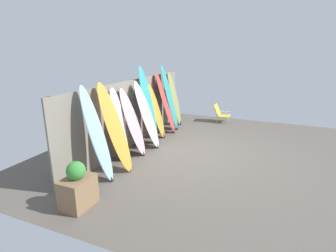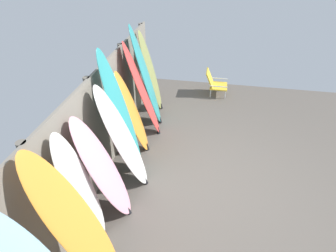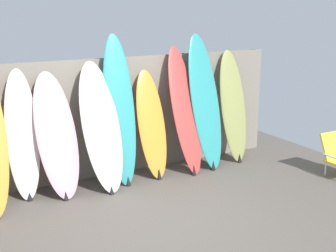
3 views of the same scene
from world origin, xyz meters
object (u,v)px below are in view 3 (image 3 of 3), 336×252
(surfboard_white_2, at_px, (22,136))
(surfboard_white_4, at_px, (101,127))
(surfboard_teal_5, at_px, (120,111))
(surfboard_red_7, at_px, (185,111))
(surfboard_pink_3, at_px, (57,136))
(surfboard_orange_6, at_px, (152,125))
(surfboard_olive_9, at_px, (233,107))
(surfboard_teal_8, at_px, (205,102))

(surfboard_white_2, height_order, surfboard_white_4, surfboard_white_4)
(surfboard_teal_5, bearing_deg, surfboard_red_7, -2.84)
(surfboard_pink_3, xyz_separation_m, surfboard_white_4, (0.62, -0.07, 0.06))
(surfboard_orange_6, bearing_deg, surfboard_teal_5, 179.63)
(surfboard_white_2, bearing_deg, surfboard_olive_9, -0.72)
(surfboard_pink_3, height_order, surfboard_red_7, surfboard_red_7)
(surfboard_orange_6, relative_size, surfboard_teal_8, 0.76)
(surfboard_orange_6, height_order, surfboard_olive_9, surfboard_olive_9)
(surfboard_pink_3, distance_m, surfboard_teal_8, 2.42)
(surfboard_pink_3, relative_size, surfboard_orange_6, 1.05)
(surfboard_teal_8, bearing_deg, surfboard_white_4, -177.28)
(surfboard_white_4, xyz_separation_m, surfboard_orange_6, (0.85, 0.11, -0.10))
(surfboard_pink_3, xyz_separation_m, surfboard_orange_6, (1.47, 0.04, -0.05))
(surfboard_orange_6, distance_m, surfboard_red_7, 0.58)
(surfboard_pink_3, height_order, surfboard_teal_8, surfboard_teal_8)
(surfboard_white_4, height_order, surfboard_teal_8, surfboard_teal_8)
(surfboard_pink_3, bearing_deg, surfboard_red_7, -0.30)
(surfboard_teal_8, bearing_deg, surfboard_red_7, -176.47)
(surfboard_white_2, relative_size, surfboard_orange_6, 1.08)
(surfboard_red_7, relative_size, surfboard_olive_9, 1.06)
(surfboard_white_4, height_order, surfboard_red_7, surfboard_red_7)
(surfboard_red_7, height_order, surfboard_olive_9, surfboard_red_7)
(surfboard_pink_3, bearing_deg, surfboard_orange_6, 1.52)
(surfboard_red_7, bearing_deg, surfboard_olive_9, 4.75)
(surfboard_pink_3, xyz_separation_m, surfboard_teal_5, (0.95, 0.04, 0.23))
(surfboard_pink_3, distance_m, surfboard_teal_5, 0.98)
(surfboard_teal_5, bearing_deg, surfboard_orange_6, -0.37)
(surfboard_red_7, bearing_deg, surfboard_orange_6, 174.88)
(surfboard_orange_6, distance_m, surfboard_olive_9, 1.55)
(surfboard_red_7, bearing_deg, surfboard_white_4, -177.51)
(surfboard_pink_3, height_order, surfboard_teal_5, surfboard_teal_5)
(surfboard_pink_3, relative_size, surfboard_red_7, 0.87)
(surfboard_white_2, xyz_separation_m, surfboard_orange_6, (1.89, -0.08, -0.07))
(surfboard_white_2, distance_m, surfboard_white_4, 1.06)
(surfboard_white_4, bearing_deg, surfboard_olive_9, 3.42)
(surfboard_teal_8, bearing_deg, surfboard_orange_6, 178.45)
(surfboard_teal_5, xyz_separation_m, surfboard_orange_6, (0.51, -0.00, -0.28))
(surfboard_white_2, height_order, surfboard_teal_8, surfboard_teal_8)
(surfboard_teal_5, height_order, surfboard_teal_8, surfboard_teal_5)
(surfboard_orange_6, distance_m, surfboard_teal_8, 0.98)
(surfboard_white_2, bearing_deg, surfboard_red_7, -2.94)
(surfboard_white_2, relative_size, surfboard_pink_3, 1.03)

